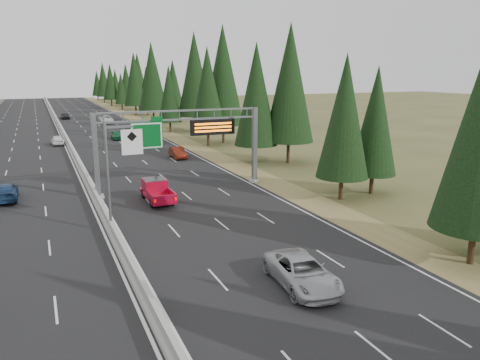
# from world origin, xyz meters

# --- Properties ---
(road) EXTENTS (32.00, 260.00, 0.08)m
(road) POSITION_xyz_m (0.00, 80.00, 0.04)
(road) COLOR black
(road) RESTS_ON ground
(shoulder_right) EXTENTS (3.60, 260.00, 0.06)m
(shoulder_right) POSITION_xyz_m (17.80, 80.00, 0.03)
(shoulder_right) COLOR olive
(shoulder_right) RESTS_ON ground
(median_barrier) EXTENTS (0.70, 260.00, 0.85)m
(median_barrier) POSITION_xyz_m (0.00, 80.00, 0.41)
(median_barrier) COLOR gray
(median_barrier) RESTS_ON road
(sign_gantry) EXTENTS (16.75, 0.98, 7.80)m
(sign_gantry) POSITION_xyz_m (8.92, 34.88, 5.27)
(sign_gantry) COLOR slate
(sign_gantry) RESTS_ON road
(hov_sign_pole) EXTENTS (2.80, 0.50, 8.00)m
(hov_sign_pole) POSITION_xyz_m (0.58, 24.97, 4.72)
(hov_sign_pole) COLOR slate
(hov_sign_pole) RESTS_ON road
(tree_row_right) EXTENTS (11.56, 238.23, 18.71)m
(tree_row_right) POSITION_xyz_m (22.09, 60.15, 9.14)
(tree_row_right) COLOR black
(tree_row_right) RESTS_ON ground
(silver_minivan) EXTENTS (3.11, 5.95, 1.60)m
(silver_minivan) POSITION_xyz_m (8.17, 11.93, 0.88)
(silver_minivan) COLOR #A7A8AB
(silver_minivan) RESTS_ON road
(red_pickup) EXTENTS (2.07, 5.79, 1.89)m
(red_pickup) POSITION_xyz_m (5.04, 32.13, 1.12)
(red_pickup) COLOR black
(red_pickup) RESTS_ON road
(car_ahead_green) EXTENTS (1.89, 4.34, 1.46)m
(car_ahead_green) POSITION_xyz_m (8.09, 72.96, 0.81)
(car_ahead_green) COLOR #155E36
(car_ahead_green) RESTS_ON road
(car_ahead_dkred) EXTENTS (1.69, 4.48, 1.46)m
(car_ahead_dkred) POSITION_xyz_m (12.71, 51.66, 0.81)
(car_ahead_dkred) COLOR #5F1A0D
(car_ahead_dkred) RESTS_ON road
(car_ahead_dkgrey) EXTENTS (2.35, 5.18, 1.47)m
(car_ahead_dkgrey) POSITION_xyz_m (10.66, 73.24, 0.81)
(car_ahead_dkgrey) COLOR black
(car_ahead_dkgrey) RESTS_ON road
(car_ahead_white) EXTENTS (2.77, 5.91, 1.64)m
(car_ahead_white) POSITION_xyz_m (10.08, 99.90, 0.90)
(car_ahead_white) COLOR white
(car_ahead_white) RESTS_ON road
(car_ahead_far) EXTENTS (2.07, 4.61, 1.54)m
(car_ahead_far) POSITION_xyz_m (2.24, 112.93, 0.85)
(car_ahead_far) COLOR black
(car_ahead_far) RESTS_ON road
(car_onc_blue) EXTENTS (2.15, 5.28, 1.53)m
(car_onc_blue) POSITION_xyz_m (-7.47, 37.65, 0.85)
(car_onc_blue) COLOR navy
(car_onc_blue) RESTS_ON road
(car_onc_white) EXTENTS (1.90, 4.50, 1.52)m
(car_onc_white) POSITION_xyz_m (-1.50, 70.48, 0.84)
(car_onc_white) COLOR white
(car_onc_white) RESTS_ON road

